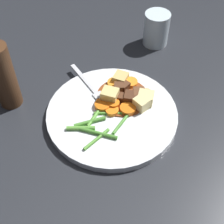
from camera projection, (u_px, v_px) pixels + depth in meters
The scene contains 30 objects.
ground_plane at pixel (112, 117), 0.72m from camera, with size 3.00×3.00×0.00m, color #26282D.
dinner_plate at pixel (112, 114), 0.71m from camera, with size 0.29×0.29×0.02m, color white.
stew_sauce at pixel (122, 97), 0.73m from camera, with size 0.12×0.12×0.00m, color brown.
carrot_slice_0 at pixel (128, 109), 0.70m from camera, with size 0.03×0.03×0.01m, color orange.
carrot_slice_1 at pixel (115, 110), 0.70m from camera, with size 0.03×0.03×0.01m, color orange.
carrot_slice_2 at pixel (114, 104), 0.71m from camera, with size 0.03×0.03×0.01m, color orange.
carrot_slice_3 at pixel (131, 83), 0.76m from camera, with size 0.03×0.03×0.01m, color orange.
carrot_slice_4 at pixel (103, 105), 0.71m from camera, with size 0.04×0.04×0.01m, color orange.
carrot_slice_5 at pixel (108, 95), 0.73m from camera, with size 0.03×0.03×0.01m, color orange.
carrot_slice_6 at pixel (115, 84), 0.75m from camera, with size 0.04×0.04×0.01m, color orange.
carrot_slice_7 at pixel (146, 95), 0.73m from camera, with size 0.03×0.03×0.01m, color orange.
potato_chunk_0 at pixel (110, 96), 0.71m from camera, with size 0.03×0.03×0.03m, color #E5CC7A.
potato_chunk_1 at pixel (146, 98), 0.71m from camera, with size 0.03×0.03×0.02m, color #EAD68C.
potato_chunk_2 at pixel (121, 78), 0.76m from camera, with size 0.03×0.03×0.02m, color #DBBC6B.
potato_chunk_3 at pixel (142, 103), 0.70m from camera, with size 0.03×0.03×0.03m, color #EAD68C.
meat_chunk_0 at pixel (139, 94), 0.72m from camera, with size 0.02×0.03×0.02m, color brown.
meat_chunk_1 at pixel (124, 86), 0.74m from camera, with size 0.02×0.02×0.02m, color #56331E.
meat_chunk_2 at pixel (119, 88), 0.74m from camera, with size 0.02×0.02×0.02m, color #56331E.
meat_chunk_3 at pixel (130, 98), 0.72m from camera, with size 0.03×0.03×0.02m, color #4C2B19.
meat_chunk_4 at pixel (122, 98), 0.72m from camera, with size 0.02×0.02×0.02m, color #4C2B19.
green_bean_0 at pixel (111, 114), 0.70m from camera, with size 0.01×0.01×0.07m, color #599E38.
green_bean_1 at pixel (96, 114), 0.69m from camera, with size 0.01×0.01×0.08m, color #599E38.
green_bean_2 at pixel (98, 133), 0.66m from camera, with size 0.01×0.01×0.08m, color #4C8E33.
green_bean_3 at pixel (121, 123), 0.68m from camera, with size 0.01×0.01×0.07m, color #4C8E33.
green_bean_4 at pixel (81, 128), 0.67m from camera, with size 0.01×0.01×0.06m, color #66AD42.
green_bean_5 at pixel (90, 122), 0.68m from camera, with size 0.01×0.01×0.07m, color #4C8E33.
green_bean_6 at pixel (97, 139), 0.65m from camera, with size 0.01×0.01×0.07m, color #599E38.
fork at pixel (91, 87), 0.75m from camera, with size 0.08×0.17×0.00m.
water_glass at pixel (156, 29), 0.86m from camera, with size 0.07×0.07×0.09m, color silver.
pepper_mill at pixel (3, 77), 0.69m from camera, with size 0.05×0.05×0.16m, color #4C2D19.
Camera 1 is at (-0.38, -0.27, 0.55)m, focal length 51.96 mm.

